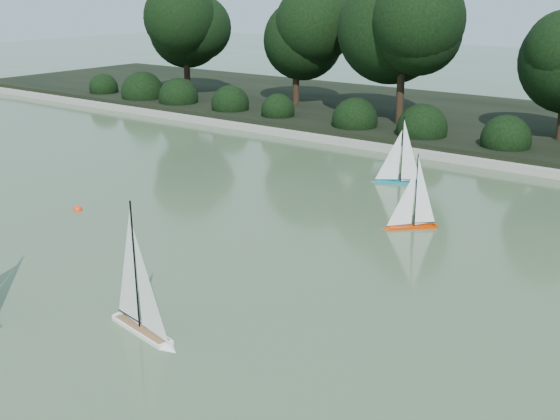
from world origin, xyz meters
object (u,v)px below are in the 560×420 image
object	(u,v)px
sailboat_orange	(408,216)
sailboat_teal	(395,172)
sailboat_white_b	(145,314)
race_buoy	(78,210)

from	to	relation	value
sailboat_orange	sailboat_teal	world-z (taller)	sailboat_teal
sailboat_white_b	sailboat_orange	xyz separation A→B (m)	(0.67, 5.10, -0.05)
race_buoy	sailboat_white_b	bearing A→B (deg)	-29.05
sailboat_white_b	sailboat_orange	world-z (taller)	sailboat_white_b
sailboat_orange	sailboat_teal	size ratio (longest dim) A/B	0.91
sailboat_white_b	sailboat_orange	bearing A→B (deg)	82.47
race_buoy	sailboat_teal	bearing A→B (deg)	53.74
sailboat_white_b	sailboat_teal	world-z (taller)	sailboat_white_b
race_buoy	sailboat_orange	bearing A→B (deg)	27.28
sailboat_white_b	race_buoy	size ratio (longest dim) A/B	10.09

